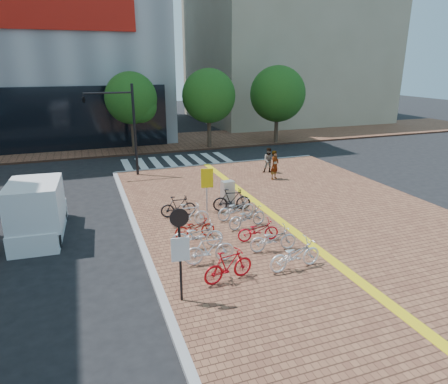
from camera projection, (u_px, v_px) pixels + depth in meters
name	position (u px, v px, depth m)	size (l,w,h in m)	color
ground	(249.00, 243.00, 15.54)	(120.00, 120.00, 0.00)	black
sidewalk	(407.00, 293.00, 12.02)	(14.00, 34.00, 0.15)	brown
tactile_strip	(380.00, 297.00, 11.67)	(0.40, 34.00, 0.01)	yellow
kerb_west	(180.00, 346.00, 9.76)	(0.25, 34.00, 0.15)	gray
kerb_north	(220.00, 164.00, 27.22)	(14.00, 0.25, 0.15)	gray
far_sidewalk	(153.00, 143.00, 34.30)	(70.00, 8.00, 0.15)	brown
building_beige	(284.00, 42.00, 47.20)	(20.00, 18.00, 18.00)	gray
crosswalk	(178.00, 162.00, 28.23)	(7.50, 4.00, 0.01)	silver
street_trees	(222.00, 97.00, 31.52)	(16.20, 4.60, 6.35)	#38281E
bike_0	(228.00, 266.00, 12.40)	(0.49, 1.72, 1.04)	red
bike_1	(209.00, 249.00, 13.47)	(0.50, 1.76, 1.05)	silver
bike_2	(197.00, 235.00, 14.62)	(0.67, 1.92, 1.01)	silver
bike_3	(195.00, 228.00, 15.51)	(0.55, 1.59, 0.84)	#A9110C
bike_4	(189.00, 215.00, 16.56)	(0.47, 1.67, 1.01)	white
bike_5	(178.00, 206.00, 17.64)	(0.45, 1.58, 0.95)	black
bike_6	(295.00, 255.00, 13.12)	(0.67, 1.93, 1.01)	white
bike_7	(273.00, 239.00, 14.41)	(0.62, 1.77, 0.93)	silver
bike_8	(258.00, 230.00, 15.26)	(0.56, 1.61, 0.84)	red
bike_9	(247.00, 217.00, 16.46)	(0.62, 1.79, 0.94)	#A5A5A9
bike_10	(236.00, 209.00, 17.36)	(0.63, 1.81, 0.95)	silver
bike_11	(232.00, 200.00, 18.32)	(0.50, 1.76, 1.06)	black
pedestrian_a	(275.00, 165.00, 23.23)	(0.62, 0.40, 1.69)	gray
pedestrian_b	(269.00, 160.00, 24.62)	(0.76, 0.59, 1.55)	#505466
utility_box	(228.00, 194.00, 18.88)	(0.57, 0.41, 1.24)	silver
yellow_sign	(207.00, 182.00, 17.93)	(0.55, 0.17, 2.04)	#B7B7BC
notice_sign	(180.00, 244.00, 10.94)	(0.52, 0.14, 2.83)	black
traffic_light_pole	(112.00, 114.00, 22.89)	(2.90, 1.12, 5.40)	black
box_truck	(37.00, 209.00, 15.83)	(2.04, 4.25, 2.40)	white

